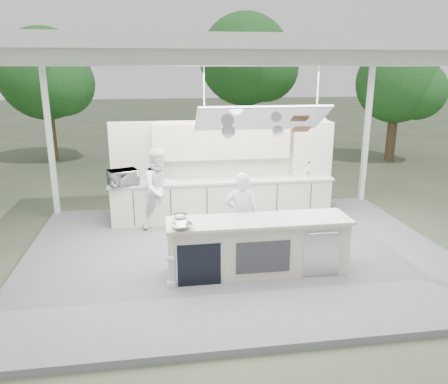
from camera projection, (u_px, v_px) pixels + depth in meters
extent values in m
plane|color=#4A543A|center=(237.00, 257.00, 8.43)|extent=(90.00, 90.00, 0.00)
cube|color=slate|center=(237.00, 254.00, 8.41)|extent=(8.00, 6.00, 0.12)
cube|color=white|center=(366.00, 135.00, 11.24)|extent=(0.12, 0.12, 3.70)
cube|color=white|center=(50.00, 142.00, 10.11)|extent=(0.12, 0.12, 3.70)
cube|color=white|center=(239.00, 51.00, 7.39)|extent=(8.20, 6.20, 0.16)
cube|color=white|center=(288.00, 58.00, 4.67)|extent=(8.00, 0.12, 0.16)
cube|color=white|center=(216.00, 63.00, 10.19)|extent=(8.00, 0.12, 0.16)
cube|color=white|center=(448.00, 62.00, 7.99)|extent=(0.12, 6.00, 0.16)
cube|color=white|center=(261.00, 118.00, 6.84)|extent=(2.00, 0.71, 0.43)
cube|color=white|center=(261.00, 118.00, 6.84)|extent=(2.06, 0.76, 0.46)
cylinder|color=white|center=(204.00, 88.00, 6.58)|extent=(0.02, 0.02, 0.95)
cylinder|color=white|center=(318.00, 87.00, 6.84)|extent=(0.02, 0.02, 0.95)
cylinder|color=silver|center=(228.00, 132.00, 6.97)|extent=(0.22, 0.14, 0.21)
cylinder|color=silver|center=(278.00, 131.00, 7.04)|extent=(0.18, 0.12, 0.18)
cube|color=brown|center=(301.00, 129.00, 7.11)|extent=(0.28, 0.18, 0.12)
cube|color=beige|center=(258.00, 247.00, 7.44)|extent=(3.00, 0.70, 0.90)
cube|color=silver|center=(259.00, 221.00, 7.31)|extent=(3.10, 0.78, 0.05)
cylinder|color=beige|center=(171.00, 261.00, 6.89)|extent=(0.11, 0.11, 0.92)
cube|color=black|center=(199.00, 265.00, 6.98)|extent=(0.70, 0.04, 0.72)
cube|color=silver|center=(199.00, 265.00, 6.98)|extent=(0.74, 0.03, 0.72)
cube|color=#313136|center=(263.00, 257.00, 7.11)|extent=(0.90, 0.02, 0.55)
cube|color=silver|center=(322.00, 253.00, 7.26)|extent=(0.62, 0.02, 0.78)
cube|color=beige|center=(223.00, 200.00, 10.08)|extent=(5.00, 0.65, 0.90)
cube|color=silver|center=(223.00, 180.00, 9.95)|extent=(5.08, 0.72, 0.05)
cube|color=beige|center=(221.00, 169.00, 10.18)|extent=(5.00, 0.10, 2.25)
cube|color=beige|center=(221.00, 141.00, 9.87)|extent=(3.10, 0.38, 0.80)
cube|color=beige|center=(311.00, 150.00, 10.19)|extent=(0.90, 0.45, 1.30)
cube|color=brown|center=(311.00, 150.00, 10.19)|extent=(0.84, 0.40, 0.03)
cylinder|color=silver|center=(307.00, 174.00, 10.19)|extent=(0.20, 0.20, 0.12)
cylinder|color=black|center=(308.00, 167.00, 10.15)|extent=(0.17, 0.17, 0.20)
cylinder|color=black|center=(322.00, 173.00, 10.24)|extent=(0.16, 0.16, 0.10)
cone|color=black|center=(322.00, 166.00, 10.20)|extent=(0.14, 0.14, 0.24)
cylinder|color=brown|center=(51.00, 134.00, 16.85)|extent=(0.36, 0.36, 2.10)
sphere|color=#2C6C27|center=(45.00, 74.00, 16.23)|extent=(3.40, 3.40, 3.40)
sphere|color=#2C6C27|center=(62.00, 83.00, 15.94)|extent=(2.38, 2.38, 2.38)
cylinder|color=brown|center=(244.00, 120.00, 19.86)|extent=(0.36, 0.36, 2.45)
sphere|color=#2C6C27|center=(245.00, 59.00, 19.13)|extent=(4.00, 4.00, 4.00)
sphere|color=#2C6C27|center=(266.00, 69.00, 18.79)|extent=(2.80, 2.80, 2.80)
cylinder|color=brown|center=(391.00, 136.00, 16.85)|extent=(0.36, 0.36, 1.92)
sphere|color=#2C6C27|center=(397.00, 82.00, 16.29)|extent=(3.00, 3.00, 3.00)
sphere|color=#2C6C27|center=(418.00, 91.00, 16.04)|extent=(2.10, 2.10, 2.10)
imported|color=silver|center=(242.00, 216.00, 7.86)|extent=(0.67, 0.52, 1.63)
imported|color=white|center=(160.00, 189.00, 9.42)|extent=(1.04, 0.93, 1.76)
imported|color=silver|center=(123.00, 177.00, 9.38)|extent=(0.71, 0.60, 0.34)
imported|color=#B4B7BC|center=(182.00, 226.00, 6.87)|extent=(0.41, 0.41, 0.08)
imported|color=#ACAFB3|center=(180.00, 216.00, 7.35)|extent=(0.31, 0.31, 0.07)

